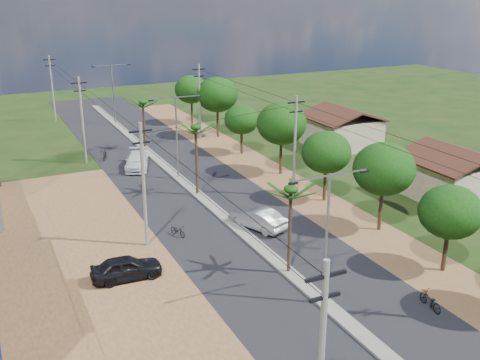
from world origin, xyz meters
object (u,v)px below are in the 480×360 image
Objects in this scene: car_white_far at (137,161)px; moto_rider_east at (430,301)px; car_silver_mid at (258,219)px; car_parked_dark at (126,268)px.

car_white_far reaches higher than moto_rider_east.
car_silver_mid reaches higher than moto_rider_east.
car_white_far is at bearing -69.56° from moto_rider_east.
car_white_far is 2.84× the size of moto_rider_east.
moto_rider_east is at bearing -57.38° from car_white_far.
car_silver_mid is 14.83m from moto_rider_east.
car_white_far is 1.21× the size of car_parked_dark.
moto_rider_east is (14.77, -10.94, -0.26)m from car_parked_dark.
moto_rider_east is (7.87, -33.02, -0.28)m from car_white_far.
car_parked_dark reaches higher than moto_rider_east.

